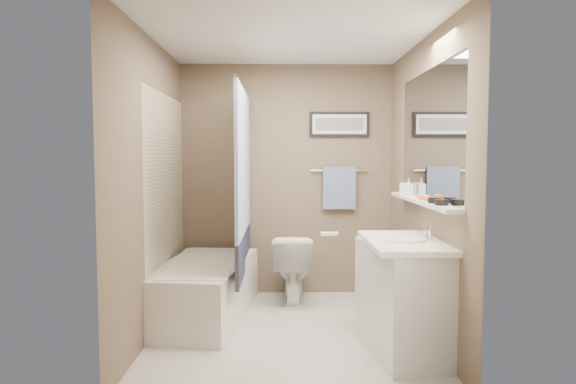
{
  "coord_description": "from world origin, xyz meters",
  "views": [
    {
      "loc": [
        -0.06,
        -4.12,
        1.45
      ],
      "look_at": [
        0.0,
        0.15,
        1.15
      ],
      "focal_mm": 32.0,
      "sensor_mm": 36.0,
      "label": 1
    }
  ],
  "objects_px": {
    "candle_bowl_far": "(434,200)",
    "soap_bottle": "(408,187)",
    "bathtub": "(204,290)",
    "glass_jar": "(404,188)",
    "candle_bowl_near": "(442,202)",
    "vanity": "(405,299)",
    "hair_brush_front": "(425,197)",
    "toilet": "(293,268)"
  },
  "relations": [
    {
      "from": "candle_bowl_near",
      "to": "candle_bowl_far",
      "type": "bearing_deg",
      "value": 90.0
    },
    {
      "from": "glass_jar",
      "to": "soap_bottle",
      "type": "relative_size",
      "value": 0.69
    },
    {
      "from": "candle_bowl_far",
      "to": "soap_bottle",
      "type": "xyz_separation_m",
      "value": [
        0.0,
        0.75,
        0.05
      ]
    },
    {
      "from": "hair_brush_front",
      "to": "soap_bottle",
      "type": "relative_size",
      "value": 1.51
    },
    {
      "from": "glass_jar",
      "to": "toilet",
      "type": "bearing_deg",
      "value": 153.55
    },
    {
      "from": "candle_bowl_far",
      "to": "soap_bottle",
      "type": "distance_m",
      "value": 0.75
    },
    {
      "from": "bathtub",
      "to": "vanity",
      "type": "relative_size",
      "value": 1.67
    },
    {
      "from": "soap_bottle",
      "to": "bathtub",
      "type": "bearing_deg",
      "value": 175.01
    },
    {
      "from": "glass_jar",
      "to": "candle_bowl_near",
      "type": "bearing_deg",
      "value": -90.0
    },
    {
      "from": "vanity",
      "to": "glass_jar",
      "type": "xyz_separation_m",
      "value": [
        0.19,
        0.83,
        0.77
      ]
    },
    {
      "from": "toilet",
      "to": "vanity",
      "type": "distance_m",
      "value": 1.54
    },
    {
      "from": "toilet",
      "to": "candle_bowl_near",
      "type": "height_order",
      "value": "candle_bowl_near"
    },
    {
      "from": "candle_bowl_near",
      "to": "hair_brush_front",
      "type": "relative_size",
      "value": 0.41
    },
    {
      "from": "bathtub",
      "to": "glass_jar",
      "type": "height_order",
      "value": "glass_jar"
    },
    {
      "from": "candle_bowl_far",
      "to": "soap_bottle",
      "type": "relative_size",
      "value": 0.62
    },
    {
      "from": "candle_bowl_far",
      "to": "glass_jar",
      "type": "relative_size",
      "value": 0.9
    },
    {
      "from": "bathtub",
      "to": "candle_bowl_far",
      "type": "bearing_deg",
      "value": -19.04
    },
    {
      "from": "candle_bowl_near",
      "to": "hair_brush_front",
      "type": "height_order",
      "value": "hair_brush_front"
    },
    {
      "from": "bathtub",
      "to": "vanity",
      "type": "bearing_deg",
      "value": -19.79
    },
    {
      "from": "candle_bowl_far",
      "to": "hair_brush_front",
      "type": "xyz_separation_m",
      "value": [
        0.0,
        0.23,
        0.0
      ]
    },
    {
      "from": "glass_jar",
      "to": "bathtub",
      "type": "bearing_deg",
      "value": 179.99
    },
    {
      "from": "candle_bowl_far",
      "to": "hair_brush_front",
      "type": "distance_m",
      "value": 0.23
    },
    {
      "from": "candle_bowl_near",
      "to": "vanity",
      "type": "bearing_deg",
      "value": 128.93
    },
    {
      "from": "toilet",
      "to": "vanity",
      "type": "relative_size",
      "value": 0.76
    },
    {
      "from": "vanity",
      "to": "glass_jar",
      "type": "height_order",
      "value": "glass_jar"
    },
    {
      "from": "vanity",
      "to": "hair_brush_front",
      "type": "height_order",
      "value": "hair_brush_front"
    },
    {
      "from": "hair_brush_front",
      "to": "glass_jar",
      "type": "distance_m",
      "value": 0.67
    },
    {
      "from": "candle_bowl_far",
      "to": "candle_bowl_near",
      "type": "bearing_deg",
      "value": -90.0
    },
    {
      "from": "soap_bottle",
      "to": "hair_brush_front",
      "type": "bearing_deg",
      "value": -90.0
    },
    {
      "from": "vanity",
      "to": "candle_bowl_far",
      "type": "xyz_separation_m",
      "value": [
        0.19,
        -0.07,
        0.73
      ]
    },
    {
      "from": "candle_bowl_far",
      "to": "bathtub",
      "type": "bearing_deg",
      "value": 153.19
    },
    {
      "from": "bathtub",
      "to": "candle_bowl_near",
      "type": "height_order",
      "value": "candle_bowl_near"
    },
    {
      "from": "toilet",
      "to": "soap_bottle",
      "type": "bearing_deg",
      "value": 149.09
    },
    {
      "from": "candle_bowl_near",
      "to": "hair_brush_front",
      "type": "distance_m",
      "value": 0.4
    },
    {
      "from": "toilet",
      "to": "soap_bottle",
      "type": "xyz_separation_m",
      "value": [
        0.98,
        -0.64,
        0.85
      ]
    },
    {
      "from": "candle_bowl_near",
      "to": "soap_bottle",
      "type": "xyz_separation_m",
      "value": [
        0.0,
        0.91,
        0.05
      ]
    },
    {
      "from": "toilet",
      "to": "candle_bowl_far",
      "type": "relative_size",
      "value": 7.59
    },
    {
      "from": "bathtub",
      "to": "soap_bottle",
      "type": "relative_size",
      "value": 10.32
    },
    {
      "from": "toilet",
      "to": "vanity",
      "type": "height_order",
      "value": "vanity"
    },
    {
      "from": "toilet",
      "to": "soap_bottle",
      "type": "height_order",
      "value": "soap_bottle"
    },
    {
      "from": "candle_bowl_near",
      "to": "glass_jar",
      "type": "height_order",
      "value": "glass_jar"
    },
    {
      "from": "vanity",
      "to": "hair_brush_front",
      "type": "bearing_deg",
      "value": 34.44
    }
  ]
}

